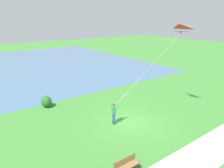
# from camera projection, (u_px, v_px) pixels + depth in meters

# --- Properties ---
(ground_plane) EXTENTS (120.00, 120.00, 0.00)m
(ground_plane) POSITION_uv_depth(u_px,v_px,m) (130.00, 122.00, 17.31)
(ground_plane) COLOR #3D7F33
(lake_water) EXTENTS (36.00, 44.00, 0.01)m
(lake_water) POSITION_uv_depth(u_px,v_px,m) (7.00, 69.00, 34.77)
(lake_water) COLOR #476B8E
(lake_water) RESTS_ON ground
(person_kite_flyer) EXTENTS (0.51, 0.63, 1.83)m
(person_kite_flyer) POSITION_uv_depth(u_px,v_px,m) (114.00, 111.00, 16.82)
(person_kite_flyer) COLOR #232328
(person_kite_flyer) RESTS_ON ground
(flying_kite) EXTENTS (2.02, 5.42, 5.65)m
(flying_kite) POSITION_uv_depth(u_px,v_px,m) (178.00, 30.00, 16.98)
(flying_kite) COLOR red
(park_bench_near_walkway) EXTENTS (0.46, 1.51, 0.88)m
(park_bench_near_walkway) POSITION_uv_depth(u_px,v_px,m) (126.00, 165.00, 11.61)
(park_bench_near_walkway) COLOR olive
(park_bench_near_walkway) RESTS_ON ground
(lakeside_shrub) EXTENTS (1.16, 0.94, 1.07)m
(lakeside_shrub) POSITION_uv_depth(u_px,v_px,m) (46.00, 101.00, 20.08)
(lakeside_shrub) COLOR #236028
(lakeside_shrub) RESTS_ON ground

